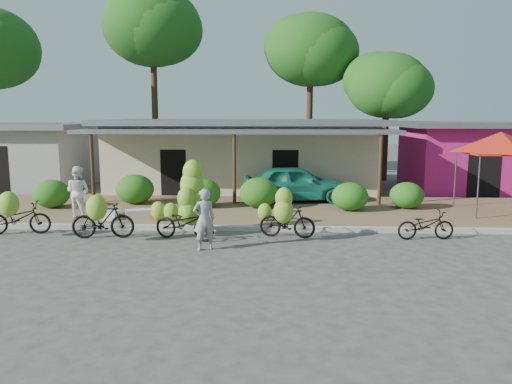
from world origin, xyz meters
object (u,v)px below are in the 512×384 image
(tree_far_center, at_px, (150,26))
(bike_left, at_px, (102,218))
(tree_near_right, at_px, (383,83))
(teal_van, at_px, (296,183))
(red_canopy, at_px, (500,142))
(vendor, at_px, (204,219))
(bike_right, at_px, (286,217))
(bystander, at_px, (78,192))
(bike_far_left, at_px, (17,216))
(tree_center_right, at_px, (307,49))
(bike_far_right, at_px, (426,225))
(bike_center, at_px, (188,208))
(sack_near, at_px, (139,214))
(sack_far, at_px, (107,215))

(tree_far_center, xyz_separation_m, bike_left, (2.33, -15.37, -7.98))
(tree_near_right, xyz_separation_m, teal_van, (-4.90, -7.84, -4.40))
(red_canopy, distance_m, vendor, 11.06)
(bike_right, distance_m, bystander, 7.39)
(bike_left, bearing_deg, tree_near_right, -43.98)
(bike_far_left, bearing_deg, bike_right, -100.15)
(tree_far_center, height_order, bike_right, tree_far_center)
(tree_far_center, relative_size, bike_left, 5.84)
(tree_center_right, distance_m, bike_right, 17.03)
(bike_far_right, bearing_deg, tree_near_right, -10.92)
(bike_right, distance_m, bike_far_right, 4.01)
(bike_far_left, bearing_deg, bike_center, -100.35)
(bike_far_right, distance_m, sack_near, 9.16)
(bike_left, height_order, sack_near, bike_left)
(red_canopy, height_order, bike_far_right, red_canopy)
(bike_far_right, bearing_deg, tree_center_right, 4.51)
(red_canopy, distance_m, teal_van, 7.54)
(tree_near_right, height_order, red_canopy, tree_near_right)
(tree_far_center, relative_size, sack_far, 14.32)
(bike_left, relative_size, sack_far, 2.45)
(bike_center, bearing_deg, red_canopy, -52.14)
(bike_center, height_order, sack_near, bike_center)
(teal_van, bearing_deg, tree_center_right, -11.90)
(bike_far_right, bearing_deg, bike_right, 86.44)
(tree_near_right, relative_size, bystander, 4.00)
(sack_near, distance_m, vendor, 4.40)
(bike_right, distance_m, sack_far, 6.24)
(tree_far_center, xyz_separation_m, sack_near, (2.71, -12.96, -8.33))
(tree_far_center, height_order, bike_center, tree_far_center)
(bystander, distance_m, teal_van, 8.25)
(bike_center, xyz_separation_m, bike_far_right, (6.85, 0.08, -0.45))
(bike_center, bearing_deg, tree_near_right, -13.00)
(tree_far_center, relative_size, red_canopy, 3.07)
(bystander, bearing_deg, bike_center, 165.06)
(sack_near, distance_m, bystander, 2.22)
(red_canopy, distance_m, sack_far, 13.75)
(sack_near, relative_size, teal_van, 0.20)
(bystander, bearing_deg, bike_far_right, -177.68)
(tree_far_center, bearing_deg, sack_far, -82.59)
(red_canopy, bearing_deg, tree_near_right, 102.27)
(bike_far_left, bearing_deg, bike_far_right, -99.27)
(bike_right, bearing_deg, tree_near_right, -10.91)
(tree_near_right, height_order, bike_far_right, tree_near_right)
(tree_center_right, relative_size, sack_far, 12.43)
(red_canopy, relative_size, vendor, 2.13)
(bike_center, bearing_deg, bike_right, -72.50)
(tree_center_right, distance_m, bike_left, 18.48)
(red_canopy, bearing_deg, bike_left, -162.63)
(bike_center, relative_size, vendor, 1.38)
(bike_center, bearing_deg, teal_van, -11.81)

